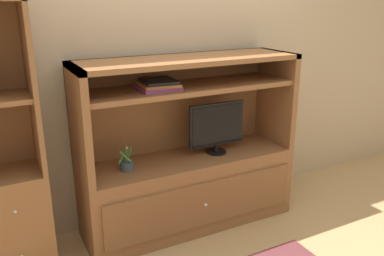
{
  "coord_description": "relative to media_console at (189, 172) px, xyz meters",
  "views": [
    {
      "loc": [
        -1.32,
        -2.18,
        1.75
      ],
      "look_at": [
        0.0,
        0.35,
        0.82
      ],
      "focal_mm": 37.63,
      "sensor_mm": 36.0,
      "label": 1
    }
  ],
  "objects": [
    {
      "name": "painted_rear_wall",
      "position": [
        0.0,
        0.34,
        0.96
      ],
      "size": [
        6.0,
        0.1,
        2.8
      ],
      "primitive_type": "cube",
      "color": "tan",
      "rests_on": "ground_plane"
    },
    {
      "name": "tv_monitor",
      "position": [
        0.23,
        -0.02,
        0.35
      ],
      "size": [
        0.47,
        0.16,
        0.41
      ],
      "color": "black",
      "rests_on": "media_console"
    },
    {
      "name": "media_console",
      "position": [
        0.0,
        0.0,
        0.0
      ],
      "size": [
        1.68,
        0.53,
        1.34
      ],
      "color": "brown",
      "rests_on": "ground_plane"
    },
    {
      "name": "potted_plant",
      "position": [
        -0.51,
        -0.02,
        0.17
      ],
      "size": [
        0.11,
        0.09,
        0.21
      ],
      "color": "#384C56",
      "rests_on": "media_console"
    },
    {
      "name": "bookshelf_tall",
      "position": [
        -1.27,
        0.0,
        0.15
      ],
      "size": [
        0.43,
        0.4,
        1.76
      ],
      "color": "brown",
      "rests_on": "ground_plane"
    },
    {
      "name": "magazine_stack",
      "position": [
        -0.25,
        -0.0,
        0.73
      ],
      "size": [
        0.29,
        0.34,
        0.06
      ],
      "color": "purple",
      "rests_on": "media_console"
    },
    {
      "name": "ground_plane",
      "position": [
        0.0,
        -0.41,
        -0.44
      ],
      "size": [
        8.0,
        8.0,
        0.0
      ],
      "primitive_type": "plane",
      "color": "tan"
    }
  ]
}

